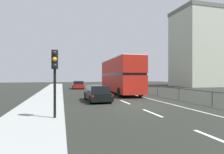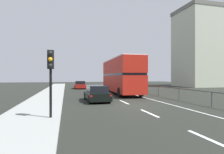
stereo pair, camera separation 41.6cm
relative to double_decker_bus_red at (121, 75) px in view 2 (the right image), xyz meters
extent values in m
cube|color=black|center=(-1.94, -8.65, -2.35)|extent=(74.15, 120.00, 0.10)
cube|color=gray|center=(-8.34, -8.65, -2.23)|extent=(2.99, 80.00, 0.14)
cube|color=silver|center=(-1.94, -16.80, -2.30)|extent=(0.16, 2.32, 0.01)
cube|color=silver|center=(-1.94, -12.12, -2.30)|extent=(0.16, 2.32, 0.01)
cube|color=silver|center=(-1.94, -7.43, -2.30)|extent=(0.16, 2.32, 0.01)
cube|color=silver|center=(-1.94, -2.74, -2.30)|extent=(0.16, 2.32, 0.01)
cube|color=silver|center=(-1.94, 1.94, -2.30)|extent=(0.16, 2.32, 0.01)
cube|color=silver|center=(-1.94, 6.63, -2.30)|extent=(0.16, 2.32, 0.01)
cube|color=silver|center=(-1.94, 11.31, -2.30)|extent=(0.16, 2.32, 0.01)
cube|color=silver|center=(-1.94, 16.00, -2.30)|extent=(0.16, 2.32, 0.01)
cube|color=silver|center=(-1.94, 20.68, -2.30)|extent=(0.16, 2.32, 0.01)
cube|color=silver|center=(1.06, 0.35, -2.30)|extent=(0.12, 46.00, 0.01)
cube|color=#505351|center=(3.33, 0.35, -1.27)|extent=(0.08, 42.00, 0.08)
cylinder|color=#505351|center=(3.33, -11.10, -1.79)|extent=(0.10, 0.10, 1.03)
cylinder|color=#505351|center=(3.33, -7.28, -1.79)|extent=(0.10, 0.10, 1.03)
cylinder|color=#505351|center=(3.33, -3.46, -1.79)|extent=(0.10, 0.10, 1.03)
cylinder|color=#505351|center=(3.33, 0.35, -1.79)|extent=(0.10, 0.10, 1.03)
cylinder|color=#505351|center=(3.33, 4.17, -1.79)|extent=(0.10, 0.10, 1.03)
cylinder|color=#505351|center=(3.33, 7.99, -1.79)|extent=(0.10, 0.10, 1.03)
cylinder|color=#505351|center=(3.33, 11.81, -1.79)|extent=(0.10, 0.10, 1.03)
cylinder|color=#505351|center=(3.33, 15.63, -1.79)|extent=(0.10, 0.10, 1.03)
cylinder|color=#505351|center=(3.33, 19.44, -1.79)|extent=(0.10, 0.10, 1.03)
cube|color=#B5BBA3|center=(23.98, 11.73, 5.63)|extent=(14.17, 8.16, 15.86)
cube|color=#616359|center=(23.98, 11.73, 13.96)|extent=(14.45, 8.33, 0.80)
cube|color=#AF1E13|center=(0.00, -0.01, -1.00)|extent=(2.89, 11.15, 1.89)
cube|color=black|center=(0.00, -0.01, 0.06)|extent=(2.89, 10.71, 0.24)
cube|color=#AF1E13|center=(0.00, -0.01, 1.03)|extent=(2.89, 11.15, 1.71)
cube|color=silver|center=(0.00, -0.01, 1.94)|extent=(2.83, 10.93, 0.10)
cube|color=black|center=(0.18, 5.51, -0.91)|extent=(2.27, 0.12, 1.32)
cube|color=yellow|center=(0.18, 5.51, 1.46)|extent=(1.51, 0.09, 0.28)
cylinder|color=black|center=(-1.02, 4.17, -1.80)|extent=(0.31, 1.01, 1.00)
cylinder|color=black|center=(1.30, 4.09, -1.80)|extent=(0.31, 1.01, 1.00)
cylinder|color=black|center=(-1.29, -3.91, -1.80)|extent=(0.31, 1.01, 1.00)
cylinder|color=black|center=(1.03, -3.98, -1.80)|extent=(0.31, 1.01, 1.00)
cube|color=black|center=(-4.04, -6.18, -1.80)|extent=(1.81, 4.21, 0.63)
cube|color=black|center=(-4.03, -6.39, -1.21)|extent=(1.57, 2.32, 0.54)
cube|color=red|center=(-4.76, -8.25, -1.64)|extent=(0.16, 0.06, 0.12)
cube|color=red|center=(-3.23, -8.22, -1.64)|extent=(0.16, 0.06, 0.12)
cylinder|color=black|center=(-4.85, -4.80, -1.98)|extent=(0.21, 0.64, 0.64)
cylinder|color=black|center=(-3.27, -4.78, -1.98)|extent=(0.21, 0.64, 0.64)
cylinder|color=black|center=(-4.80, -7.58, -1.98)|extent=(0.21, 0.64, 0.64)
cylinder|color=black|center=(-3.22, -7.55, -1.98)|extent=(0.21, 0.64, 0.64)
cylinder|color=black|center=(-7.31, -12.56, -0.54)|extent=(0.12, 0.12, 3.23)
cube|color=black|center=(-7.31, -12.56, 0.62)|extent=(0.30, 0.30, 0.90)
sphere|color=black|center=(-7.31, -12.73, 0.92)|extent=(0.20, 0.20, 0.20)
sphere|color=orange|center=(-7.31, -12.73, 0.62)|extent=(0.20, 0.20, 0.20)
sphere|color=black|center=(-7.31, -12.73, 0.32)|extent=(0.20, 0.20, 0.20)
cube|color=maroon|center=(-4.21, 10.85, -1.82)|extent=(1.87, 4.41, 0.61)
cube|color=black|center=(-4.21, 10.63, -1.23)|extent=(1.63, 2.43, 0.56)
cube|color=red|center=(-5.04, 8.69, -1.66)|extent=(0.16, 0.06, 0.12)
cube|color=red|center=(-3.42, 8.68, -1.66)|extent=(0.16, 0.06, 0.12)
cylinder|color=black|center=(-5.02, 12.36, -1.98)|extent=(0.21, 0.64, 0.64)
cylinder|color=black|center=(-3.36, 12.34, -1.98)|extent=(0.21, 0.64, 0.64)
cylinder|color=black|center=(-5.05, 9.36, -1.98)|extent=(0.21, 0.64, 0.64)
cylinder|color=black|center=(-3.39, 9.35, -1.98)|extent=(0.21, 0.64, 0.64)
camera|label=1|loc=(-6.99, -21.71, -0.20)|focal=29.38mm
camera|label=2|loc=(-6.59, -21.82, -0.20)|focal=29.38mm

